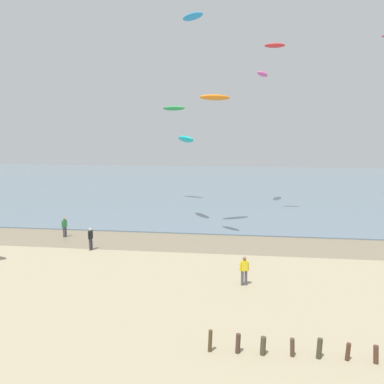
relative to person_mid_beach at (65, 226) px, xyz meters
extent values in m
cube|color=#84755B|center=(13.68, -0.40, -0.91)|extent=(120.00, 5.57, 0.01)
cube|color=slate|center=(13.68, 37.39, -0.87)|extent=(160.00, 70.00, 0.10)
cylinder|color=#493B23|center=(13.91, -16.61, -0.46)|extent=(0.19, 0.17, 0.93)
cylinder|color=#473229|center=(15.03, -16.55, -0.52)|extent=(0.22, 0.22, 0.81)
cylinder|color=#423C29|center=(16.03, -16.56, -0.54)|extent=(0.24, 0.23, 0.76)
cylinder|color=#4C3828|center=(17.17, -16.54, -0.54)|extent=(0.20, 0.20, 0.77)
cylinder|color=#3D3B2B|center=(18.22, -16.52, -0.51)|extent=(0.24, 0.24, 0.83)
cylinder|color=#4D3222|center=(19.29, -16.55, -0.56)|extent=(0.20, 0.20, 0.74)
cylinder|color=#4E3325|center=(20.32, -16.59, -0.56)|extent=(0.22, 0.22, 0.73)
cylinder|color=#4C4C56|center=(-0.05, -0.10, -0.48)|extent=(0.16, 0.16, 0.88)
cylinder|color=#4C4C56|center=(0.05, 0.10, -0.48)|extent=(0.16, 0.16, 0.88)
cube|color=#338C4C|center=(0.00, 0.00, 0.26)|extent=(0.35, 0.42, 0.60)
sphere|color=#9E7051|center=(0.00, 0.00, 0.68)|extent=(0.22, 0.22, 0.22)
cylinder|color=#338C4C|center=(-0.10, -0.22, 0.21)|extent=(0.09, 0.09, 0.52)
cylinder|color=#338C4C|center=(0.10, 0.22, 0.21)|extent=(0.09, 0.09, 0.52)
cylinder|color=#4C4C56|center=(15.31, -9.05, -0.48)|extent=(0.16, 0.16, 0.88)
cylinder|color=#4C4C56|center=(15.10, -9.12, -0.48)|extent=(0.16, 0.16, 0.88)
cube|color=yellow|center=(15.21, -9.09, 0.26)|extent=(0.41, 0.32, 0.60)
sphere|color=brown|center=(15.21, -9.09, 0.68)|extent=(0.22, 0.22, 0.22)
cylinder|color=yellow|center=(15.44, -9.01, 0.21)|extent=(0.09, 0.09, 0.52)
cylinder|color=yellow|center=(14.98, -9.16, 0.21)|extent=(0.09, 0.09, 0.52)
cylinder|color=#383842|center=(3.64, -3.51, -0.48)|extent=(0.16, 0.16, 0.88)
cylinder|color=#383842|center=(3.67, -3.29, -0.48)|extent=(0.16, 0.16, 0.88)
cube|color=black|center=(3.65, -3.40, 0.26)|extent=(0.27, 0.39, 0.60)
sphere|color=beige|center=(3.65, -3.40, 0.68)|extent=(0.22, 0.22, 0.22)
cylinder|color=black|center=(3.62, -3.64, 0.21)|extent=(0.09, 0.09, 0.52)
cylinder|color=black|center=(3.68, -3.16, 0.21)|extent=(0.09, 0.09, 0.52)
ellipsoid|color=#2384D1|center=(11.13, -1.23, 16.21)|extent=(2.14, 2.16, 0.52)
ellipsoid|color=red|center=(17.76, 10.98, 16.47)|extent=(2.04, 0.76, 0.57)
ellipsoid|color=#E54C99|center=(16.83, 17.33, 14.57)|extent=(1.83, 3.36, 0.72)
ellipsoid|color=orange|center=(12.27, 5.29, 11.01)|extent=(3.12, 2.45, 0.65)
ellipsoid|color=green|center=(6.16, 18.44, 10.84)|extent=(3.33, 2.27, 0.75)
ellipsoid|color=#19B2B7|center=(9.30, 7.36, 7.26)|extent=(2.62, 3.38, 0.94)
camera|label=1|loc=(15.25, -32.04, 7.92)|focal=38.20mm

